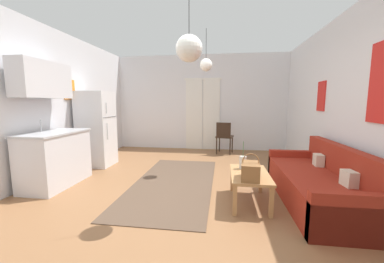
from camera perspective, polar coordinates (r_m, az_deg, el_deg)
The scene contains 14 objects.
ground_plane at distance 3.46m, azimuth -4.19°, elevation -17.02°, with size 5.49×7.61×0.10m, color #8E603D.
wall_back at distance 6.66m, azimuth 2.14°, elevation 7.19°, with size 5.09×0.13×2.73m.
wall_right at distance 3.58m, azimuth 38.75°, elevation 5.61°, with size 0.12×7.21×2.73m.
wall_left at distance 4.41m, azimuth -38.13°, elevation 5.67°, with size 0.12×7.21×2.73m.
area_rug at distance 4.00m, azimuth -4.54°, elevation -12.70°, with size 1.32×2.87×0.01m, color brown.
couch at distance 3.64m, azimuth 29.73°, elevation -11.57°, with size 0.84×2.03×0.79m.
coffee_table at distance 3.24m, azimuth 14.35°, elevation -11.16°, with size 0.51×0.87×0.42m.
bamboo_vase at distance 3.38m, azimuth 12.72°, elevation -7.63°, with size 0.10×0.10×0.40m.
handbag at distance 2.95m, azimuth 14.56°, elevation -9.58°, with size 0.25×0.35×0.33m.
refrigerator at distance 5.32m, azimuth -22.99°, elevation 0.61°, with size 0.67×0.61×1.61m.
kitchen_counter at distance 4.36m, azimuth -31.76°, elevation -1.83°, with size 0.60×1.12×2.02m.
accent_chair at distance 6.07m, azimuth 8.15°, elevation -1.03°, with size 0.49×0.48×0.85m.
pendant_lamp_near at distance 2.65m, azimuth -0.75°, elevation 20.25°, with size 0.30×0.30×0.91m.
pendant_lamp_far at distance 4.42m, azimuth 3.56°, elevation 16.47°, with size 0.24×0.24×0.77m.
Camera 1 is at (0.67, -3.08, 1.38)m, focal length 21.10 mm.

